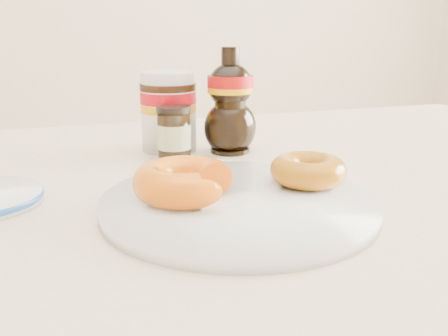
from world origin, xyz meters
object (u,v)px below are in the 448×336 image
object	(u,v)px
dining_table	(259,231)
plate	(239,203)
syrup_bottle	(230,101)
donut_whole	(308,170)
dark_jar	(174,134)
donut_bitten	(184,181)
nutella_jar	(168,108)

from	to	relation	value
dining_table	plate	size ratio (longest dim) A/B	4.61
syrup_bottle	plate	bearing A→B (deg)	-107.57
syrup_bottle	dining_table	bearing A→B (deg)	-92.12
donut_whole	dark_jar	xyz separation A→B (m)	(-0.11, 0.21, 0.01)
donut_whole	syrup_bottle	size ratio (longest dim) A/B	0.54
dining_table	syrup_bottle	bearing A→B (deg)	87.88
donut_bitten	nutella_jar	xyz separation A→B (m)	(0.05, 0.28, 0.03)
dining_table	donut_whole	distance (m)	0.15
donut_bitten	donut_whole	xyz separation A→B (m)	(0.15, 0.01, -0.00)
syrup_bottle	donut_bitten	bearing A→B (deg)	-120.17
nutella_jar	syrup_bottle	distance (m)	0.10
plate	dark_jar	world-z (taller)	dark_jar
syrup_bottle	dark_jar	world-z (taller)	syrup_bottle
donut_whole	nutella_jar	distance (m)	0.30
donut_bitten	donut_whole	world-z (taller)	donut_bitten
donut_whole	dark_jar	bearing A→B (deg)	117.87
donut_whole	nutella_jar	bearing A→B (deg)	110.56
plate	donut_whole	bearing A→B (deg)	13.01
plate	donut_whole	size ratio (longest dim) A/B	3.36
nutella_jar	plate	bearing A→B (deg)	-88.39
donut_whole	syrup_bottle	xyz separation A→B (m)	(-0.02, 0.23, 0.05)
donut_bitten	syrup_bottle	distance (m)	0.28
dining_table	syrup_bottle	xyz separation A→B (m)	(0.01, 0.14, 0.17)
plate	dark_jar	size ratio (longest dim) A/B	3.69
plate	syrup_bottle	distance (m)	0.28
donut_bitten	dark_jar	bearing A→B (deg)	80.01
plate	donut_whole	xyz separation A→B (m)	(0.10, 0.02, 0.02)
dining_table	donut_bitten	world-z (taller)	donut_bitten
dining_table	dark_jar	distance (m)	0.19
dining_table	donut_bitten	size ratio (longest dim) A/B	12.67
dining_table	nutella_jar	xyz separation A→B (m)	(-0.08, 0.18, 0.15)
nutella_jar	dark_jar	bearing A→B (deg)	-96.31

